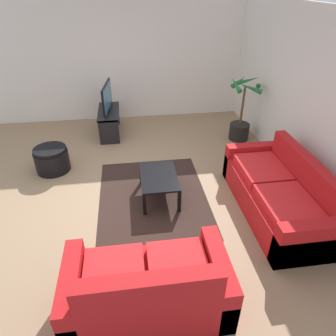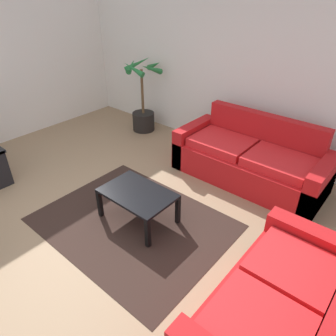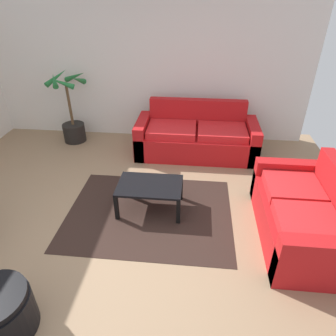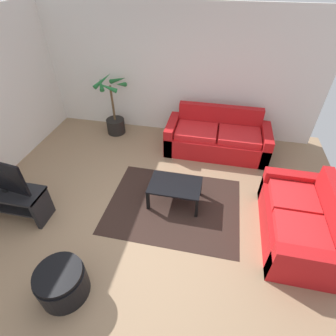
% 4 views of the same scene
% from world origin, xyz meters
% --- Properties ---
extents(ground_plane, '(6.60, 6.60, 0.00)m').
position_xyz_m(ground_plane, '(0.00, 0.00, 0.00)').
color(ground_plane, '#937556').
extents(wall_back, '(6.00, 0.06, 2.70)m').
position_xyz_m(wall_back, '(0.00, 3.00, 1.35)').
color(wall_back, silver).
rests_on(wall_back, ground).
extents(wall_left, '(0.06, 6.00, 2.70)m').
position_xyz_m(wall_left, '(-3.00, 0.00, 1.35)').
color(wall_left, silver).
rests_on(wall_left, ground).
extents(couch_main, '(2.11, 0.90, 0.90)m').
position_xyz_m(couch_main, '(0.97, 2.28, 0.30)').
color(couch_main, red).
rests_on(couch_main, ground).
extents(couch_loveseat, '(0.90, 1.66, 0.90)m').
position_xyz_m(couch_loveseat, '(2.28, 0.28, 0.30)').
color(couch_loveseat, red).
rests_on(couch_loveseat, ground).
extents(tv_stand, '(1.10, 0.45, 0.54)m').
position_xyz_m(tv_stand, '(-2.08, -0.22, 0.35)').
color(tv_stand, black).
rests_on(tv_stand, ground).
extents(tv, '(0.96, 0.16, 0.58)m').
position_xyz_m(tv, '(-2.08, -0.21, 0.85)').
color(tv, black).
rests_on(tv, tv_stand).
extents(coffee_table, '(0.85, 0.57, 0.40)m').
position_xyz_m(coffee_table, '(0.38, 0.60, 0.34)').
color(coffee_table, black).
rests_on(coffee_table, ground).
extents(area_rug, '(2.20, 1.70, 0.01)m').
position_xyz_m(area_rug, '(0.38, 0.50, 0.00)').
color(area_rug, black).
rests_on(area_rug, ground).
extents(potted_palm, '(0.74, 0.66, 1.35)m').
position_xyz_m(potted_palm, '(-1.42, 2.56, 0.46)').
color(potted_palm, black).
rests_on(potted_palm, ground).
extents(ottoman, '(0.60, 0.60, 0.45)m').
position_xyz_m(ottoman, '(-0.67, -1.22, 0.22)').
color(ottoman, black).
rests_on(ottoman, ground).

